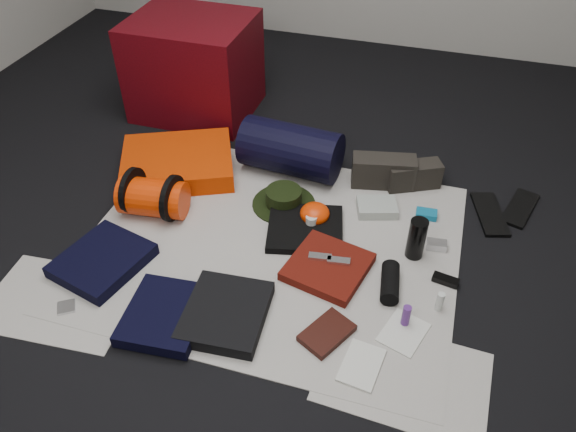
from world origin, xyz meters
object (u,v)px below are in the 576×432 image
(stuff_sack, at_px, (153,198))
(compact_camera, at_px, (437,245))
(water_bottle, at_px, (417,239))
(sleeping_pad, at_px, (178,163))
(red_cabinet, at_px, (194,67))
(paperback_book, at_px, (327,333))
(navy_duffel, at_px, (291,149))

(stuff_sack, height_order, compact_camera, stuff_sack)
(stuff_sack, xyz_separation_m, water_bottle, (1.19, 0.06, 0.01))
(sleeping_pad, xyz_separation_m, compact_camera, (1.32, -0.20, -0.03))
(sleeping_pad, distance_m, stuff_sack, 0.34)
(water_bottle, relative_size, compact_camera, 2.22)
(red_cabinet, relative_size, stuff_sack, 2.18)
(sleeping_pad, relative_size, paperback_book, 2.76)
(red_cabinet, relative_size, water_bottle, 3.44)
(navy_duffel, height_order, paperback_book, navy_duffel)
(compact_camera, height_order, paperback_book, compact_camera)
(navy_duffel, distance_m, compact_camera, 0.86)
(stuff_sack, height_order, paperback_book, stuff_sack)
(navy_duffel, bearing_deg, water_bottle, -27.35)
(stuff_sack, bearing_deg, water_bottle, 3.07)
(sleeping_pad, xyz_separation_m, navy_duffel, (0.55, 0.17, 0.08))
(stuff_sack, distance_m, water_bottle, 1.19)
(navy_duffel, distance_m, paperback_book, 1.06)
(compact_camera, bearing_deg, sleeping_pad, 165.99)
(navy_duffel, relative_size, water_bottle, 2.58)
(water_bottle, bearing_deg, paperback_book, -116.04)
(navy_duffel, bearing_deg, stuff_sack, -130.01)
(sleeping_pad, bearing_deg, paperback_book, -39.05)
(red_cabinet, distance_m, paperback_book, 1.82)
(red_cabinet, bearing_deg, water_bottle, -32.13)
(paperback_book, bearing_deg, compact_camera, 88.22)
(red_cabinet, height_order, sleeping_pad, red_cabinet)
(sleeping_pad, distance_m, water_bottle, 1.26)
(red_cabinet, xyz_separation_m, water_bottle, (1.39, -0.89, -0.17))
(red_cabinet, xyz_separation_m, navy_duffel, (0.71, -0.45, -0.14))
(water_bottle, distance_m, paperback_book, 0.59)
(sleeping_pad, relative_size, water_bottle, 2.86)
(navy_duffel, distance_m, water_bottle, 0.81)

